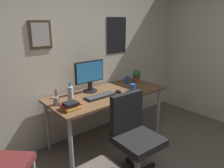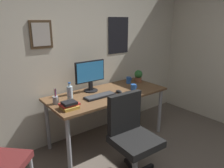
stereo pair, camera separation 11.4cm
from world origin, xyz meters
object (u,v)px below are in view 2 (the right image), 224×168
Objects in this scene: potted_plant at (138,76)px; pen_cup at (56,100)px; computer_mouse at (119,92)px; book_stack_left at (69,105)px; coffee_mug_near at (134,88)px; coffee_mug_far at (129,80)px; keyboard at (100,96)px; office_chair at (131,133)px; monitor at (90,75)px; water_bottle at (70,94)px.

potted_plant is 1.46m from pen_cup.
book_stack_left is (-0.79, -0.07, 0.02)m from computer_mouse.
coffee_mug_far reaches higher than coffee_mug_near.
coffee_mug_near reaches higher than keyboard.
office_chair is 0.98m from pen_cup.
office_chair is at bearing -94.66° from keyboard.
computer_mouse is (0.30, -0.03, 0.01)m from keyboard.
coffee_mug_near is at bearing 45.24° from office_chair.
pen_cup reaches higher than book_stack_left.
office_chair is 2.21× the size of keyboard.
book_stack_left reaches higher than computer_mouse.
computer_mouse is at bearing 61.02° from office_chair.
monitor is 4.18× the size of computer_mouse.
office_chair reaches higher than pen_cup.
water_bottle reaches higher than potted_plant.
keyboard is at bearing -12.67° from pen_cup.
office_chair is 8.51× the size of coffee_mug_far.
monitor reaches higher than water_bottle.
office_chair is at bearing -134.76° from coffee_mug_near.
coffee_mug_far is (0.20, 0.33, 0.00)m from coffee_mug_near.
keyboard is 3.76× the size of coffee_mug_near.
monitor is 0.88m from potted_plant.
monitor is 0.64m from coffee_mug_near.
computer_mouse is at bearing -49.33° from monitor.
monitor is 1.07× the size of keyboard.
water_bottle is at bearing -16.10° from pen_cup.
coffee_mug_far is at bearing 31.96° from computer_mouse.
keyboard is at bearing 85.34° from office_chair.
coffee_mug_near is (0.21, -0.07, 0.03)m from computer_mouse.
book_stack_left is at bearing -168.81° from keyboard.
coffee_mug_near reaches higher than book_stack_left.
computer_mouse is 0.52× the size of book_stack_left.
monitor is 0.64m from pen_cup.
keyboard is at bearing -162.06° from coffee_mug_far.
potted_plant is 0.91× the size of book_stack_left.
pen_cup is (-1.07, 0.22, 0.00)m from coffee_mug_near.
coffee_mug_near is 0.39m from coffee_mug_far.
office_chair is 3.76× the size of water_bottle.
pen_cup is (-0.56, 0.13, 0.04)m from keyboard.
coffee_mug_far is at bearing 7.92° from water_bottle.
office_chair is at bearing -95.28° from monitor.
keyboard is 0.76m from coffee_mug_far.
water_bottle is at bearing -174.74° from potted_plant.
book_stack_left is at bearing -119.80° from water_bottle.
keyboard is at bearing 169.46° from coffee_mug_near.
computer_mouse is (0.35, 0.64, 0.23)m from office_chair.
pen_cup is (-0.51, 0.79, 0.27)m from office_chair.
book_stack_left is (-0.10, -0.18, -0.07)m from water_bottle.
coffee_mug_near is 0.54× the size of book_stack_left.
office_chair is at bearing -118.98° from computer_mouse.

